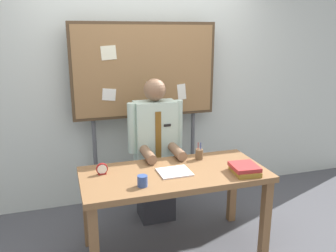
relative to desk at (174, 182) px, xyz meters
name	(u,v)px	position (x,y,z in m)	size (l,w,h in m)	color
ground_plane	(174,249)	(0.00, 0.00, -0.64)	(12.00, 12.00, 0.00)	#4C4C51
back_wall	(141,81)	(0.00, 1.16, 0.71)	(6.40, 0.08, 2.70)	silver
desk	(174,182)	(0.00, 0.00, 0.00)	(1.55, 0.72, 0.74)	brown
person	(156,156)	(0.00, 0.59, 0.03)	(0.55, 0.56, 1.45)	#2D2D33
bulletin_board	(145,73)	(0.00, 0.96, 0.81)	(1.52, 0.09, 1.97)	#4C3823
book_stack	(245,169)	(0.54, -0.20, 0.13)	(0.23, 0.27, 0.07)	olive
open_notebook	(174,172)	(-0.01, -0.02, 0.10)	(0.26, 0.23, 0.01)	silver
desk_clock	(102,169)	(-0.58, 0.13, 0.14)	(0.09, 0.04, 0.09)	maroon
coffee_mug	(142,181)	(-0.32, -0.20, 0.14)	(0.08, 0.08, 0.09)	#334C8C
pen_holder	(199,154)	(0.31, 0.21, 0.15)	(0.07, 0.07, 0.16)	brown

